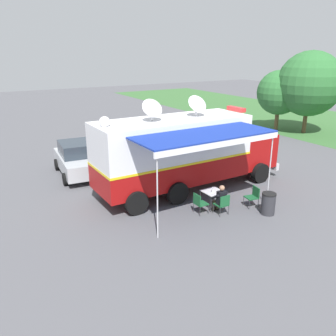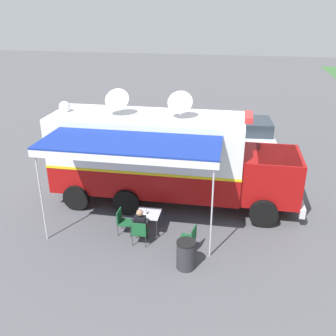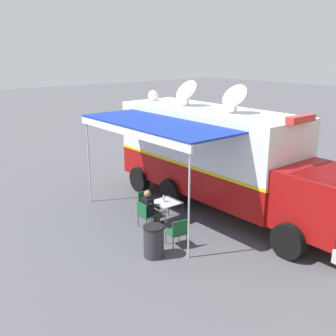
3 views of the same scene
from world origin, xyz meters
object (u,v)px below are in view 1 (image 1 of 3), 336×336
(folding_chair_at_table, at_px, (223,203))
(folding_chair_beside_table, at_px, (199,202))
(command_truck, at_px, (187,150))
(water_bottle, at_px, (213,190))
(folding_table, at_px, (213,192))
(seated_responder, at_px, (220,198))
(car_far_corner, at_px, (179,137))
(trash_bin, at_px, (268,204))
(folding_chair_spare_by_truck, at_px, (253,195))
(car_behind_truck, at_px, (77,159))

(folding_chair_at_table, distance_m, folding_chair_beside_table, 0.95)
(command_truck, bearing_deg, water_bottle, -5.94)
(folding_table, xyz_separation_m, folding_chair_at_table, (0.80, -0.10, -0.16))
(seated_responder, relative_size, car_far_corner, 0.29)
(water_bottle, xyz_separation_m, trash_bin, (1.61, 1.61, -0.38))
(folding_chair_at_table, bearing_deg, folding_chair_spare_by_truck, 89.28)
(command_truck, bearing_deg, car_far_corner, 150.55)
(folding_chair_at_table, relative_size, trash_bin, 0.96)
(water_bottle, bearing_deg, car_far_corner, 156.36)
(folding_chair_spare_by_truck, relative_size, car_behind_truck, 0.20)
(folding_chair_spare_by_truck, distance_m, car_behind_truck, 9.42)
(water_bottle, relative_size, trash_bin, 0.25)
(command_truck, bearing_deg, folding_table, -4.49)
(water_bottle, xyz_separation_m, folding_chair_at_table, (0.72, -0.03, -0.32))
(command_truck, xyz_separation_m, car_far_corner, (-6.25, 3.53, -1.07))
(seated_responder, height_order, car_far_corner, car_far_corner)
(folding_chair_at_table, xyz_separation_m, folding_chair_beside_table, (-0.58, -0.75, 0.00))
(command_truck, height_order, folding_chair_beside_table, command_truck)
(car_far_corner, bearing_deg, car_behind_truck, -78.23)
(seated_responder, distance_m, car_far_corner, 9.92)
(car_behind_truck, bearing_deg, car_far_corner, 101.77)
(seated_responder, xyz_separation_m, car_behind_truck, (-7.62, -3.57, 0.23))
(seated_responder, height_order, trash_bin, seated_responder)
(water_bottle, distance_m, car_behind_truck, 7.95)
(command_truck, xyz_separation_m, trash_bin, (3.98, 1.37, -1.49))
(trash_bin, bearing_deg, folding_chair_at_table, -118.25)
(folding_table, relative_size, car_behind_truck, 0.19)
(folding_table, bearing_deg, folding_chair_at_table, -7.04)
(command_truck, distance_m, car_behind_truck, 6.18)
(folding_chair_beside_table, bearing_deg, car_far_corner, 152.54)
(water_bottle, bearing_deg, folding_chair_spare_by_truck, 65.25)
(trash_bin, bearing_deg, seated_responder, -123.07)
(car_behind_truck, bearing_deg, water_bottle, 26.99)
(trash_bin, distance_m, car_behind_truck, 10.15)
(seated_responder, bearing_deg, folding_chair_spare_by_truck, 82.77)
(folding_table, distance_m, car_far_corner, 9.32)
(folding_chair_beside_table, height_order, car_behind_truck, car_behind_truck)
(water_bottle, relative_size, seated_responder, 0.18)
(folding_chair_beside_table, xyz_separation_m, seated_responder, (0.39, 0.75, 0.14))
(seated_responder, distance_m, trash_bin, 1.98)
(folding_table, xyz_separation_m, folding_chair_beside_table, (0.22, -0.85, -0.16))
(folding_table, height_order, folding_chair_at_table, folding_chair_at_table)
(water_bottle, xyz_separation_m, car_behind_truck, (-7.08, -3.61, 0.05))
(command_truck, bearing_deg, folding_chair_spare_by_truck, 23.72)
(command_truck, relative_size, folding_chair_at_table, 10.94)
(command_truck, relative_size, folding_chair_beside_table, 10.94)
(command_truck, relative_size, water_bottle, 42.50)
(folding_table, bearing_deg, car_far_corner, 156.54)
(folding_chair_spare_by_truck, height_order, car_behind_truck, car_behind_truck)
(water_bottle, distance_m, seated_responder, 0.57)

